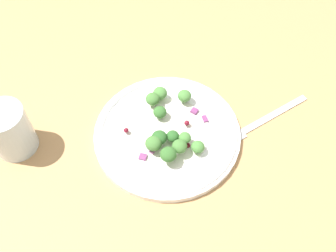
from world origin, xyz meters
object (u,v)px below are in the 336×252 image
(broccoli_floret_0, at_px, (198,147))
(water_glass, at_px, (9,130))
(fork, at_px, (262,121))
(plate, at_px, (168,132))
(broccoli_floret_1, at_px, (170,135))
(broccoli_floret_2, at_px, (159,138))

(broccoli_floret_0, relative_size, water_glass, 0.25)
(fork, distance_m, water_glass, 0.44)
(plate, height_order, water_glass, water_glass)
(water_glass, bearing_deg, broccoli_floret_1, -151.68)
(broccoli_floret_1, xyz_separation_m, water_glass, (0.24, 0.13, 0.02))
(broccoli_floret_1, bearing_deg, plate, -50.97)
(broccoli_floret_0, bearing_deg, broccoli_floret_2, 13.88)
(broccoli_floret_1, bearing_deg, water_glass, 28.32)
(broccoli_floret_1, bearing_deg, broccoli_floret_0, -178.76)
(broccoli_floret_2, distance_m, fork, 0.20)
(broccoli_floret_0, bearing_deg, plate, -12.44)
(broccoli_floret_2, height_order, fork, broccoli_floret_2)
(plate, xyz_separation_m, broccoli_floret_2, (0.00, 0.03, 0.02))
(broccoli_floret_1, distance_m, water_glass, 0.27)
(plate, relative_size, broccoli_floret_0, 11.17)
(plate, distance_m, broccoli_floret_2, 0.04)
(plate, relative_size, fork, 1.52)
(broccoli_floret_1, relative_size, broccoli_floret_2, 0.83)
(broccoli_floret_1, height_order, fork, broccoli_floret_1)
(broccoli_floret_2, height_order, water_glass, water_glass)
(broccoli_floret_0, distance_m, broccoli_floret_2, 0.07)
(plate, xyz_separation_m, broccoli_floret_0, (-0.06, 0.01, 0.02))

